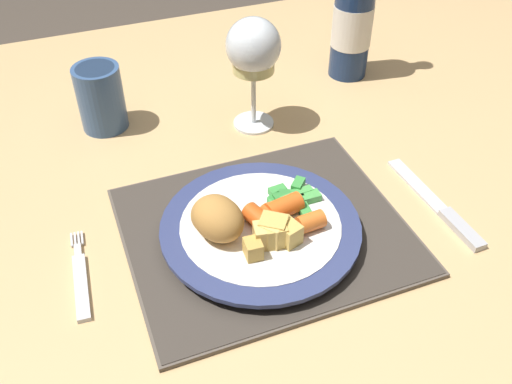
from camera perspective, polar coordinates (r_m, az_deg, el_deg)
name	(u,v)px	position (r m, az deg, el deg)	size (l,w,h in m)	color
dining_table	(249,203)	(0.84, -0.74, -1.15)	(1.52, 0.99, 0.74)	tan
placemat	(265,230)	(0.68, 0.91, -3.86)	(0.33, 0.28, 0.01)	brown
dinner_plate	(260,229)	(0.66, 0.45, -3.75)	(0.23, 0.23, 0.02)	white
breaded_croquettes	(216,217)	(0.64, -3.98, -2.50)	(0.07, 0.09, 0.05)	#B77F3D
green_beans_pile	(289,200)	(0.68, 3.30, -0.76)	(0.07, 0.07, 0.01)	green
glazed_carrots	(279,217)	(0.65, 2.34, -2.47)	(0.09, 0.06, 0.02)	#CC5119
fork	(81,280)	(0.66, -17.13, -8.40)	(0.02, 0.13, 0.01)	silver
table_knife	(442,209)	(0.75, 18.06, -1.65)	(0.02, 0.18, 0.01)	silver
wine_glass	(253,51)	(0.80, -0.26, 13.95)	(0.08, 0.08, 0.17)	silver
bottle	(354,10)	(0.96, 9.76, 17.46)	(0.06, 0.06, 0.30)	navy
roast_potatoes	(273,233)	(0.63, 1.70, -4.16)	(0.07, 0.05, 0.03)	#DBB256
drinking_cup	(100,97)	(0.86, -15.29, 9.19)	(0.07, 0.07, 0.10)	#385684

